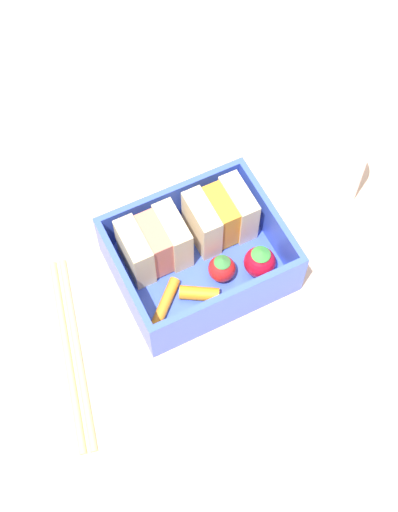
% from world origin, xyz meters
% --- Properties ---
extents(ground_plane, '(1.20, 1.20, 0.02)m').
position_xyz_m(ground_plane, '(0.00, 0.00, -0.01)').
color(ground_plane, '#E0B191').
extents(bento_tray, '(0.16, 0.13, 0.01)m').
position_xyz_m(bento_tray, '(0.00, 0.00, 0.01)').
color(bento_tray, blue).
rests_on(bento_tray, ground_plane).
extents(bento_rim, '(0.16, 0.13, 0.05)m').
position_xyz_m(bento_rim, '(0.00, 0.00, 0.04)').
color(bento_rim, blue).
rests_on(bento_rim, bento_tray).
extents(sandwich_left, '(0.06, 0.05, 0.05)m').
position_xyz_m(sandwich_left, '(-0.03, 0.02, 0.04)').
color(sandwich_left, beige).
rests_on(sandwich_left, bento_tray).
extents(sandwich_center_left, '(0.06, 0.05, 0.05)m').
position_xyz_m(sandwich_center_left, '(0.03, 0.02, 0.04)').
color(sandwich_center_left, beige).
rests_on(sandwich_center_left, bento_tray).
extents(carrot_stick_left, '(0.05, 0.04, 0.01)m').
position_xyz_m(carrot_stick_left, '(-0.05, -0.03, 0.02)').
color(carrot_stick_left, orange).
rests_on(carrot_stick_left, bento_tray).
extents(carrot_stick_far_left, '(0.04, 0.03, 0.01)m').
position_xyz_m(carrot_stick_far_left, '(-0.02, -0.03, 0.02)').
color(carrot_stick_far_left, orange).
rests_on(carrot_stick_far_left, bento_tray).
extents(strawberry_left, '(0.03, 0.03, 0.03)m').
position_xyz_m(strawberry_left, '(0.01, -0.02, 0.03)').
color(strawberry_left, red).
rests_on(strawberry_left, bento_tray).
extents(strawberry_far_left, '(0.03, 0.03, 0.04)m').
position_xyz_m(strawberry_far_left, '(0.05, -0.03, 0.03)').
color(strawberry_far_left, red).
rests_on(strawberry_far_left, bento_tray).
extents(chopstick_pair, '(0.06, 0.19, 0.01)m').
position_xyz_m(chopstick_pair, '(-0.14, -0.02, 0.00)').
color(chopstick_pair, tan).
rests_on(chopstick_pair, ground_plane).
extents(drinking_glass, '(0.05, 0.05, 0.08)m').
position_xyz_m(drinking_glass, '(0.16, 0.02, 0.04)').
color(drinking_glass, white).
rests_on(drinking_glass, ground_plane).
extents(folded_napkin, '(0.16, 0.10, 0.00)m').
position_xyz_m(folded_napkin, '(0.03, -0.13, 0.00)').
color(folded_napkin, silver).
rests_on(folded_napkin, ground_plane).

